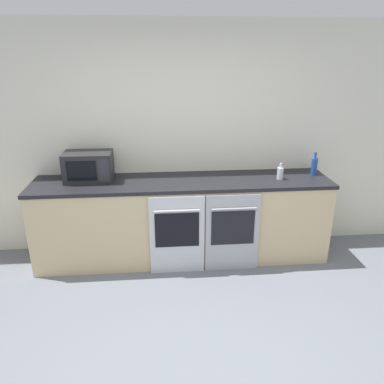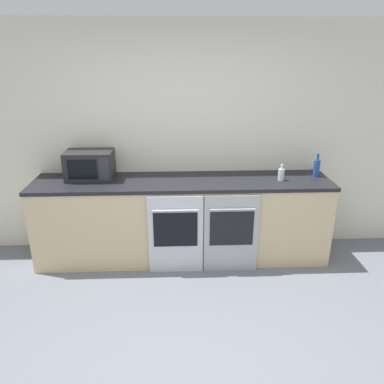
% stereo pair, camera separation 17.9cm
% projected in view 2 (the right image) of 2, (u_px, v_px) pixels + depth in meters
% --- Properties ---
extents(ground_plane, '(16.00, 16.00, 0.00)m').
position_uv_depth(ground_plane, '(187.00, 369.00, 2.84)').
color(ground_plane, slate).
extents(wall_back, '(10.00, 0.06, 2.60)m').
position_uv_depth(wall_back, '(181.00, 141.00, 4.30)').
color(wall_back, silver).
rests_on(wall_back, ground_plane).
extents(counter_back, '(3.27, 0.67, 0.94)m').
position_uv_depth(counter_back, '(183.00, 219.00, 4.26)').
color(counter_back, '#D1B789').
rests_on(counter_back, ground_plane).
extents(oven_left, '(0.58, 0.06, 0.88)m').
position_uv_depth(oven_left, '(176.00, 234.00, 3.95)').
color(oven_left, silver).
rests_on(oven_left, ground_plane).
extents(oven_right, '(0.58, 0.06, 0.88)m').
position_uv_depth(oven_right, '(231.00, 233.00, 3.97)').
color(oven_right, '#A8AAAF').
rests_on(oven_right, ground_plane).
extents(microwave, '(0.51, 0.33, 0.31)m').
position_uv_depth(microwave, '(90.00, 165.00, 4.09)').
color(microwave, '#232326').
rests_on(microwave, counter_back).
extents(bottle_blue, '(0.07, 0.07, 0.26)m').
position_uv_depth(bottle_blue, '(317.00, 168.00, 4.19)').
color(bottle_blue, '#234793').
rests_on(bottle_blue, counter_back).
extents(bottle_clear, '(0.07, 0.07, 0.18)m').
position_uv_depth(bottle_clear, '(281.00, 174.00, 4.07)').
color(bottle_clear, silver).
rests_on(bottle_clear, counter_back).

